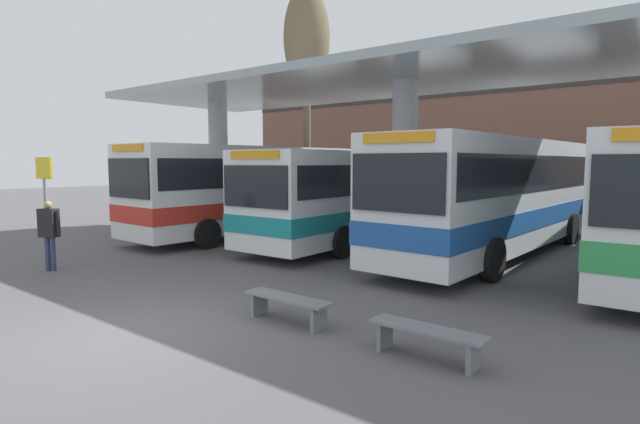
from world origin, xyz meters
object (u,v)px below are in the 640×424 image
(transit_bus_right_bay, at_px, (501,191))
(pedestrian_waiting, at_px, (49,228))
(waiting_bench_far_platform, at_px, (288,303))
(waiting_bench_mid_platform, at_px, (427,336))
(info_sign_platform, at_px, (45,188))
(poplar_tree_behind_right, at_px, (307,42))
(transit_bus_left_bay, at_px, (252,186))
(transit_bus_center_bay, at_px, (372,191))

(transit_bus_right_bay, height_order, pedestrian_waiting, transit_bus_right_bay)
(transit_bus_right_bay, height_order, waiting_bench_far_platform, transit_bus_right_bay)
(pedestrian_waiting, bearing_deg, waiting_bench_mid_platform, -19.86)
(info_sign_platform, bearing_deg, poplar_tree_behind_right, 95.43)
(waiting_bench_far_platform, relative_size, info_sign_platform, 0.59)
(transit_bus_left_bay, xyz_separation_m, poplar_tree_behind_right, (-1.86, 5.56, 6.67))
(waiting_bench_far_platform, bearing_deg, transit_bus_left_bay, 139.24)
(transit_bus_right_bay, height_order, poplar_tree_behind_right, poplar_tree_behind_right)
(waiting_bench_mid_platform, bearing_deg, pedestrian_waiting, -176.29)
(transit_bus_center_bay, relative_size, waiting_bench_mid_platform, 7.03)
(waiting_bench_mid_platform, distance_m, waiting_bench_far_platform, 2.64)
(info_sign_platform, distance_m, poplar_tree_behind_right, 14.41)
(waiting_bench_mid_platform, height_order, pedestrian_waiting, pedestrian_waiting)
(transit_bus_left_bay, relative_size, transit_bus_center_bay, 0.85)
(info_sign_platform, bearing_deg, transit_bus_right_bay, 43.90)
(transit_bus_center_bay, xyz_separation_m, info_sign_platform, (-4.87, -9.16, 0.34))
(transit_bus_center_bay, xyz_separation_m, pedestrian_waiting, (-3.64, -9.63, -0.64))
(waiting_bench_mid_platform, distance_m, poplar_tree_behind_right, 19.71)
(transit_bus_center_bay, height_order, pedestrian_waiting, transit_bus_center_bay)
(transit_bus_left_bay, height_order, waiting_bench_mid_platform, transit_bus_left_bay)
(waiting_bench_far_platform, bearing_deg, waiting_bench_mid_platform, 0.00)
(waiting_bench_far_platform, height_order, info_sign_platform, info_sign_platform)
(waiting_bench_mid_platform, relative_size, waiting_bench_far_platform, 0.98)
(transit_bus_center_bay, relative_size, transit_bus_right_bay, 0.98)
(pedestrian_waiting, bearing_deg, info_sign_platform, 135.38)
(poplar_tree_behind_right, bearing_deg, transit_bus_left_bay, -71.53)
(pedestrian_waiting, bearing_deg, poplar_tree_behind_right, 76.87)
(waiting_bench_far_platform, height_order, pedestrian_waiting, pedestrian_waiting)
(waiting_bench_mid_platform, xyz_separation_m, info_sign_platform, (-11.49, -0.19, 1.75))
(waiting_bench_mid_platform, bearing_deg, poplar_tree_behind_right, 135.16)
(transit_bus_left_bay, bearing_deg, transit_bus_right_bay, -165.96)
(transit_bus_left_bay, height_order, poplar_tree_behind_right, poplar_tree_behind_right)
(transit_bus_center_bay, relative_size, waiting_bench_far_platform, 6.90)
(waiting_bench_far_platform, height_order, poplar_tree_behind_right, poplar_tree_behind_right)
(waiting_bench_far_platform, bearing_deg, transit_bus_center_bay, 113.92)
(waiting_bench_far_platform, relative_size, poplar_tree_behind_right, 0.16)
(waiting_bench_mid_platform, height_order, poplar_tree_behind_right, poplar_tree_behind_right)
(info_sign_platform, xyz_separation_m, poplar_tree_behind_right, (-1.22, 12.83, 6.45))
(waiting_bench_mid_platform, bearing_deg, waiting_bench_far_platform, -180.00)
(transit_bus_right_bay, bearing_deg, transit_bus_left_bay, 13.72)
(transit_bus_center_bay, distance_m, poplar_tree_behind_right, 9.83)
(waiting_bench_mid_platform, distance_m, pedestrian_waiting, 10.31)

